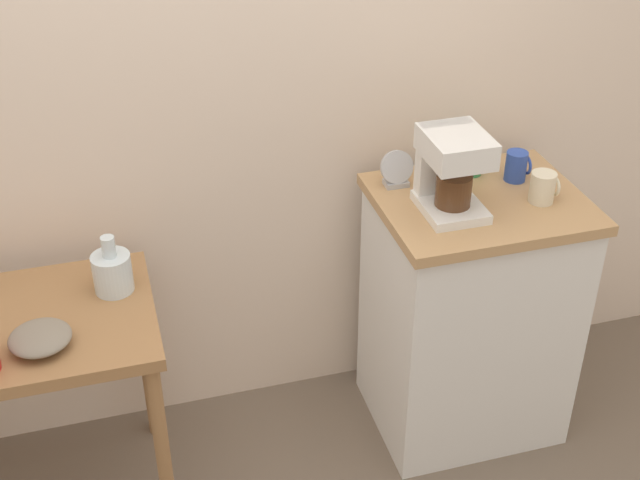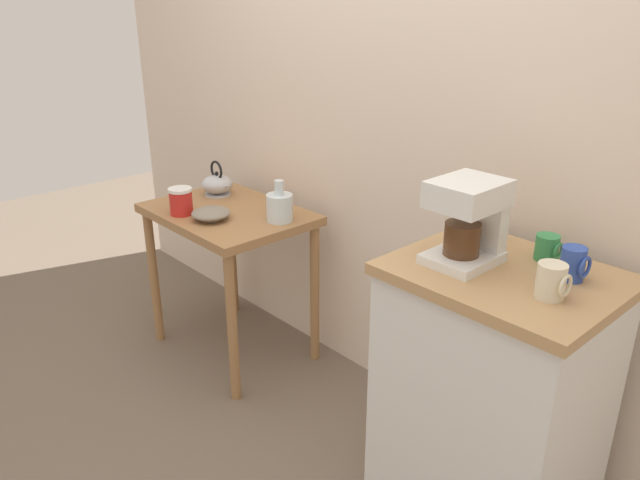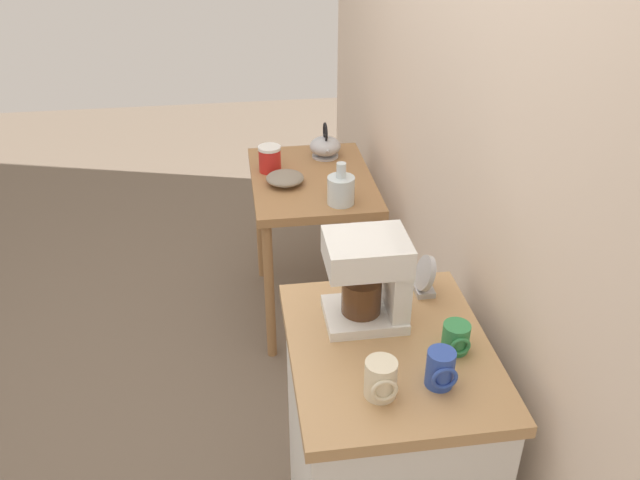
# 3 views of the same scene
# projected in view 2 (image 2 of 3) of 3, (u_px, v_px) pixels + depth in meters

# --- Properties ---
(ground_plane) EXTENTS (8.00, 8.00, 0.00)m
(ground_plane) POSITION_uv_depth(u_px,v_px,m) (332.00, 410.00, 2.65)
(ground_plane) COLOR #6B5B4C
(back_wall) EXTENTS (4.40, 0.10, 2.80)m
(back_wall) POSITION_uv_depth(u_px,v_px,m) (427.00, 73.00, 2.30)
(back_wall) COLOR beige
(back_wall) RESTS_ON ground_plane
(wooden_table) EXTENTS (0.76, 0.55, 0.74)m
(wooden_table) POSITION_uv_depth(u_px,v_px,m) (229.00, 232.00, 2.88)
(wooden_table) COLOR #9E7044
(wooden_table) RESTS_ON ground_plane
(kitchen_counter) EXTENTS (0.65, 0.53, 0.91)m
(kitchen_counter) POSITION_uv_depth(u_px,v_px,m) (490.00, 398.00, 1.99)
(kitchen_counter) COLOR white
(kitchen_counter) RESTS_ON ground_plane
(bowl_stoneware) EXTENTS (0.17, 0.17, 0.06)m
(bowl_stoneware) POSITION_uv_depth(u_px,v_px,m) (211.00, 213.00, 2.70)
(bowl_stoneware) COLOR gray
(bowl_stoneware) RESTS_ON wooden_table
(teakettle) EXTENTS (0.19, 0.15, 0.18)m
(teakettle) POSITION_uv_depth(u_px,v_px,m) (217.00, 184.00, 3.03)
(teakettle) COLOR #B2B5BA
(teakettle) RESTS_ON wooden_table
(glass_carafe_vase) EXTENTS (0.12, 0.12, 0.19)m
(glass_carafe_vase) POSITION_uv_depth(u_px,v_px,m) (280.00, 207.00, 2.68)
(glass_carafe_vase) COLOR silver
(glass_carafe_vase) RESTS_ON wooden_table
(canister_enamel) EXTENTS (0.11, 0.11, 0.12)m
(canister_enamel) POSITION_uv_depth(u_px,v_px,m) (181.00, 201.00, 2.76)
(canister_enamel) COLOR red
(canister_enamel) RESTS_ON wooden_table
(coffee_maker) EXTENTS (0.18, 0.22, 0.26)m
(coffee_maker) POSITION_uv_depth(u_px,v_px,m) (470.00, 217.00, 1.83)
(coffee_maker) COLOR white
(coffee_maker) RESTS_ON kitchen_counter
(mug_blue) EXTENTS (0.08, 0.07, 0.10)m
(mug_blue) POSITION_uv_depth(u_px,v_px,m) (574.00, 264.00, 1.74)
(mug_blue) COLOR #2D4CAD
(mug_blue) RESTS_ON kitchen_counter
(mug_small_cream) EXTENTS (0.09, 0.08, 0.10)m
(mug_small_cream) POSITION_uv_depth(u_px,v_px,m) (552.00, 281.00, 1.64)
(mug_small_cream) COLOR beige
(mug_small_cream) RESTS_ON kitchen_counter
(mug_tall_green) EXTENTS (0.08, 0.07, 0.08)m
(mug_tall_green) POSITION_uv_depth(u_px,v_px,m) (548.00, 248.00, 1.88)
(mug_tall_green) COLOR #338C4C
(mug_tall_green) RESTS_ON kitchen_counter
(table_clock) EXTENTS (0.11, 0.05, 0.12)m
(table_clock) POSITION_uv_depth(u_px,v_px,m) (473.00, 222.00, 2.05)
(table_clock) COLOR #B2B5BA
(table_clock) RESTS_ON kitchen_counter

